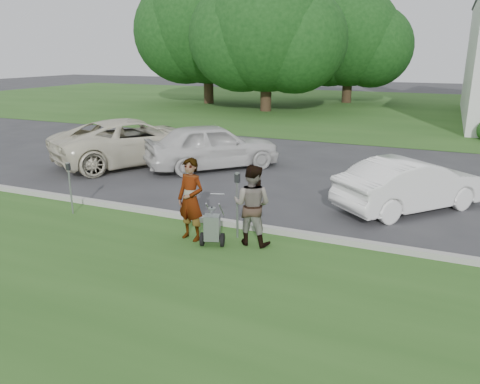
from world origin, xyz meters
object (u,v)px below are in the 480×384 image
Objects in this scene: striping_cart at (212,228)px; car_a at (135,141)px; person_left at (191,200)px; car_b at (212,146)px; tree_far at (207,28)px; tree_back at (350,42)px; parking_meter_far at (70,182)px; car_d at (411,184)px; person_right at (252,206)px; parking_meter_near at (237,198)px; tree_left at (267,34)px.

striping_cart is 0.18× the size of car_a.
car_a is (-5.56, 5.69, -0.09)m from person_left.
tree_far is at bearing -18.91° from car_b.
tree_far is at bearing 127.11° from person_left.
tree_far is at bearing -153.44° from tree_back.
car_b is (-2.56, 6.08, -0.10)m from person_left.
parking_meter_far is at bearing -173.56° from person_left.
parking_meter_far is 0.33× the size of car_d.
tree_far reaches higher than person_left.
person_right is 0.45m from parking_meter_near.
striping_cart is 0.87m from parking_meter_near.
car_d is at bearing -75.27° from tree_back.
striping_cart is 0.80× the size of parking_meter_far.
tree_far is at bearing -10.44° from car_d.
tree_far reaches higher than car_d.
person_right is (1.30, 0.30, -0.04)m from person_left.
tree_left is 9.98× the size of striping_cart.
tree_back is 24.72m from car_b.
person_left is 5.85m from car_d.
parking_meter_near reaches higher than car_d.
striping_cart is 5.56m from car_d.
car_a is 1.25× the size of car_b.
person_left is at bearing 164.12° from car_a.
car_a is at bearing 144.90° from person_left.
parking_meter_near reaches higher than striping_cart.
tree_back reaches higher than car_d.
tree_left is at bearing 117.23° from person_left.
car_a is at bearing 50.87° from car_b.
car_a is 1.43× the size of car_d.
person_left is 7.96m from car_a.
tree_left reaches higher than person_left.
car_a reaches higher than car_d.
tree_left is 23.68m from parking_meter_near.
parking_meter_near is 1.12× the size of parking_meter_far.
striping_cart is at bearing 166.26° from car_a.
parking_meter_near is at bearing 37.99° from person_left.
tree_back is 5.32× the size of person_left.
car_d is (6.94, -26.41, -4.05)m from tree_back.
tree_back is 25.26m from car_a.
person_left is at bearing -4.09° from parking_meter_far.
car_a is at bearing 109.87° from parking_meter_far.
parking_meter_near is at bearing 88.73° from car_d.
person_left reaches higher than striping_cart.
car_a is (-6.14, 5.82, 0.42)m from striping_cart.
car_a is (7.19, -19.80, -4.88)m from tree_far.
striping_cart is at bearing -83.81° from tree_back.
tree_back is 9.03× the size of striping_cart.
person_right is 0.37× the size of car_b.
striping_cart is at bearing -5.41° from parking_meter_far.
tree_back is 7.18× the size of parking_meter_far.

